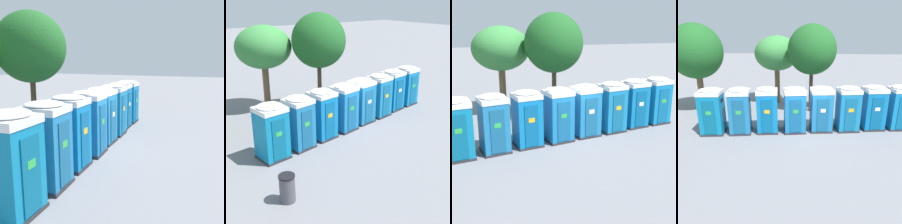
# 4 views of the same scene
# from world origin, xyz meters

# --- Properties ---
(ground_plane) EXTENTS (120.00, 120.00, 0.00)m
(ground_plane) POSITION_xyz_m (0.00, 0.00, 0.00)
(ground_plane) COLOR slate
(portapotty_0) EXTENTS (1.38, 1.36, 2.54)m
(portapotty_0) POSITION_xyz_m (-5.18, -1.03, 1.28)
(portapotty_0) COLOR #2D2D33
(portapotty_0) RESTS_ON ground
(portapotty_1) EXTENTS (1.36, 1.39, 2.54)m
(portapotty_1) POSITION_xyz_m (-3.69, -0.78, 1.28)
(portapotty_1) COLOR #2D2D33
(portapotty_1) RESTS_ON ground
(portapotty_2) EXTENTS (1.34, 1.37, 2.54)m
(portapotty_2) POSITION_xyz_m (-2.21, -0.49, 1.28)
(portapotty_2) COLOR #2D2D33
(portapotty_2) RESTS_ON ground
(portapotty_3) EXTENTS (1.39, 1.40, 2.54)m
(portapotty_3) POSITION_xyz_m (-0.71, -0.29, 1.28)
(portapotty_3) COLOR #2D2D33
(portapotty_3) RESTS_ON ground
(portapotty_4) EXTENTS (1.37, 1.36, 2.54)m
(portapotty_4) POSITION_xyz_m (0.76, 0.02, 1.28)
(portapotty_4) COLOR #2D2D33
(portapotty_4) RESTS_ON ground
(portapotty_5) EXTENTS (1.38, 1.38, 2.54)m
(portapotty_5) POSITION_xyz_m (2.26, 0.23, 1.28)
(portapotty_5) COLOR #2D2D33
(portapotty_5) RESTS_ON ground
(portapotty_6) EXTENTS (1.40, 1.38, 2.54)m
(portapotty_6) POSITION_xyz_m (3.73, 0.58, 1.28)
(portapotty_6) COLOR #2D2D33
(portapotty_6) RESTS_ON ground
(portapotty_7) EXTENTS (1.40, 1.37, 2.54)m
(portapotty_7) POSITION_xyz_m (5.22, 0.79, 1.28)
(portapotty_7) COLOR #2D2D33
(portapotty_7) RESTS_ON ground
(street_tree_1) EXTENTS (3.27, 3.27, 5.93)m
(street_tree_1) POSITION_xyz_m (0.11, 3.39, 4.27)
(street_tree_1) COLOR #4C3826
(street_tree_1) RESTS_ON ground
(street_tree_2) EXTENTS (3.42, 3.42, 5.21)m
(street_tree_2) POSITION_xyz_m (-2.60, 5.40, 3.86)
(street_tree_2) COLOR brown
(street_tree_2) RESTS_ON ground
(trash_can) EXTENTS (0.58, 0.58, 1.03)m
(trash_can) POSITION_xyz_m (-6.09, -4.22, 0.52)
(trash_can) COLOR #4C4C54
(trash_can) RESTS_ON ground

